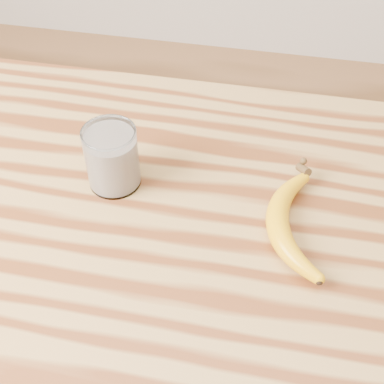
# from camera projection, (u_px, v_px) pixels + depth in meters

# --- Properties ---
(table) EXTENTS (1.20, 0.80, 0.90)m
(table) POSITION_uv_depth(u_px,v_px,m) (181.00, 282.00, 0.91)
(table) COLOR #A27B43
(table) RESTS_ON ground
(smoothie_glass) EXTENTS (0.09, 0.09, 0.11)m
(smoothie_glass) POSITION_uv_depth(u_px,v_px,m) (112.00, 158.00, 0.85)
(smoothie_glass) COLOR white
(smoothie_glass) RESTS_ON table
(banana) EXTENTS (0.15, 0.30, 0.04)m
(banana) POSITION_uv_depth(u_px,v_px,m) (277.00, 223.00, 0.81)
(banana) COLOR #E3A00D
(banana) RESTS_ON table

